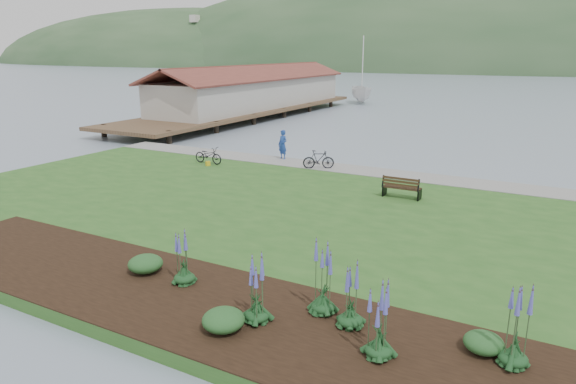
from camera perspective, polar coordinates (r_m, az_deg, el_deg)
name	(u,v)px	position (r m, az deg, el deg)	size (l,w,h in m)	color
ground	(301,209)	(23.06, 1.45, -1.94)	(600.00, 600.00, 0.00)	gray
lawn	(279,217)	(21.32, -1.02, -2.84)	(34.00, 20.00, 0.40)	#29561E
shoreline_path	(358,170)	(29.04, 7.73, 2.44)	(34.00, 2.20, 0.03)	gray
garden_bed	(230,310)	(13.69, -6.49, -12.91)	(24.00, 4.40, 0.04)	black
pier_pavilion	(254,91)	(56.03, -3.85, 11.10)	(8.00, 36.00, 5.40)	#4C3826
park_bench	(401,187)	(23.79, 12.49, 0.55)	(1.70, 0.69, 1.05)	black
person	(283,142)	(31.52, -0.60, 5.55)	(0.77, 0.53, 2.12)	#204296
bicycle_a	(208,155)	(30.78, -8.85, 4.06)	(1.91, 0.67, 1.00)	black
bicycle_b	(319,160)	(29.10, 3.41, 3.62)	(1.77, 0.51, 1.06)	black
sailboat	(361,103)	(70.38, 8.14, 9.72)	(10.52, 10.72, 27.75)	silver
pannier	(208,163)	(30.26, -8.89, 3.15)	(0.16, 0.25, 0.27)	gold
echium_0	(256,290)	(12.71, -3.52, -10.85)	(0.62, 0.62, 1.97)	#14391B
echium_1	(351,301)	(12.64, 6.98, -11.88)	(0.62, 0.62, 1.85)	#14391B
echium_2	(380,326)	(11.57, 10.18, -14.42)	(0.62, 0.62, 1.78)	#14391B
echium_3	(518,325)	(12.01, 24.15, -13.30)	(0.62, 0.62, 2.33)	#14391B
echium_4	(183,259)	(14.99, -11.55, -7.34)	(0.62, 0.62, 1.84)	#14391B
echium_5	(324,280)	(13.09, 3.98, -9.74)	(0.62, 0.62, 2.20)	#14391B
shrub_0	(145,264)	(16.17, -15.56, -7.68)	(1.04, 1.04, 0.52)	#1E4C21
shrub_1	(223,320)	(12.70, -7.18, -13.92)	(1.03, 1.03, 0.52)	#1E4C21
shrub_2	(484,343)	(12.60, 20.91, -15.37)	(0.88, 0.88, 0.44)	#1E4C21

